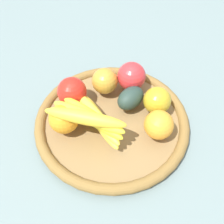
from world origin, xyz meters
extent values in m
plane|color=slate|center=(0.00, 0.00, 0.00)|extent=(2.40, 2.40, 0.00)
cylinder|color=olive|center=(0.00, 0.00, 0.01)|extent=(0.38, 0.38, 0.02)
torus|color=brown|center=(0.00, 0.00, 0.02)|extent=(0.40, 0.40, 0.03)
ellipsoid|color=yellow|center=(-0.01, -0.04, 0.05)|extent=(0.18, 0.12, 0.03)
ellipsoid|color=yellow|center=(-0.02, -0.04, 0.06)|extent=(0.18, 0.10, 0.03)
ellipsoid|color=yellow|center=(-0.02, -0.06, 0.08)|extent=(0.19, 0.06, 0.03)
ellipsoid|color=yellow|center=(-0.02, -0.07, 0.09)|extent=(0.19, 0.05, 0.03)
ellipsoid|color=yellow|center=(-0.02, -0.08, 0.11)|extent=(0.19, 0.09, 0.03)
sphere|color=red|center=(-0.01, 0.12, 0.07)|extent=(0.11, 0.11, 0.08)
sphere|color=#BD8A2E|center=(-0.07, 0.07, 0.07)|extent=(0.09, 0.09, 0.07)
sphere|color=red|center=(-0.11, -0.01, 0.07)|extent=(0.11, 0.11, 0.08)
sphere|color=orange|center=(0.12, 0.02, 0.07)|extent=(0.08, 0.08, 0.07)
sphere|color=orange|center=(-0.08, -0.09, 0.07)|extent=(0.08, 0.08, 0.07)
ellipsoid|color=#263932|center=(0.02, 0.06, 0.06)|extent=(0.07, 0.09, 0.05)
sphere|color=gold|center=(0.08, 0.08, 0.07)|extent=(0.08, 0.08, 0.07)
camera|label=1|loc=(0.21, -0.33, 0.53)|focal=39.78mm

